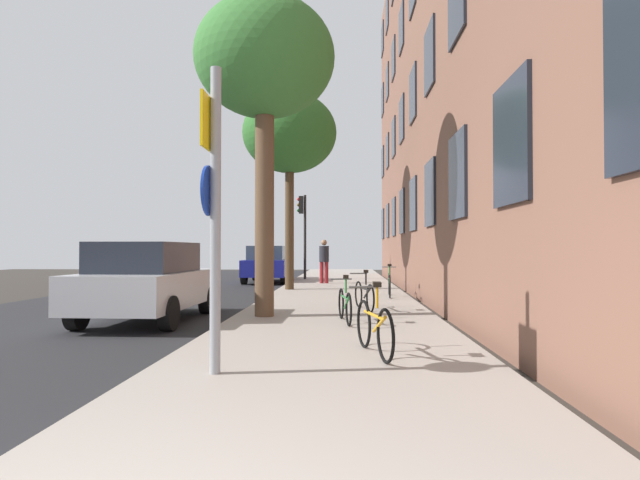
# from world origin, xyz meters

# --- Properties ---
(ground_plane) EXTENTS (41.80, 41.80, 0.00)m
(ground_plane) POSITION_xyz_m (-2.40, 15.00, 0.00)
(ground_plane) COLOR #332D28
(road_asphalt) EXTENTS (7.00, 38.00, 0.01)m
(road_asphalt) POSITION_xyz_m (-4.50, 15.00, 0.01)
(road_asphalt) COLOR #232326
(road_asphalt) RESTS_ON ground
(sidewalk) EXTENTS (4.20, 38.00, 0.12)m
(sidewalk) POSITION_xyz_m (1.10, 15.00, 0.06)
(sidewalk) COLOR #9E9389
(sidewalk) RESTS_ON ground
(building_facade) EXTENTS (0.56, 27.00, 14.63)m
(building_facade) POSITION_xyz_m (3.69, 14.50, 7.33)
(building_facade) COLOR brown
(building_facade) RESTS_ON ground
(sign_post) EXTENTS (0.15, 0.60, 3.40)m
(sign_post) POSITION_xyz_m (-0.17, 4.08, 2.03)
(sign_post) COLOR gray
(sign_post) RESTS_ON sidewalk
(traffic_light) EXTENTS (0.43, 0.24, 3.86)m
(traffic_light) POSITION_xyz_m (-0.60, 22.16, 2.76)
(traffic_light) COLOR black
(traffic_light) RESTS_ON sidewalk
(tree_near) EXTENTS (2.90, 2.90, 6.57)m
(tree_near) POSITION_xyz_m (-0.35, 8.98, 5.35)
(tree_near) COLOR brown
(tree_near) RESTS_ON sidewalk
(tree_far) EXTENTS (3.23, 3.23, 6.73)m
(tree_far) POSITION_xyz_m (-0.58, 16.06, 5.44)
(tree_far) COLOR #4C3823
(tree_far) RESTS_ON sidewalk
(bicycle_0) EXTENTS (0.52, 1.65, 0.95)m
(bicycle_0) POSITION_xyz_m (1.67, 5.15, 0.49)
(bicycle_0) COLOR black
(bicycle_0) RESTS_ON sidewalk
(bicycle_1) EXTENTS (0.42, 1.60, 0.89)m
(bicycle_1) POSITION_xyz_m (1.30, 8.14, 0.47)
(bicycle_1) COLOR black
(bicycle_1) RESTS_ON sidewalk
(bicycle_2) EXTENTS (0.52, 1.64, 0.91)m
(bicycle_2) POSITION_xyz_m (1.74, 10.15, 0.47)
(bicycle_2) COLOR black
(bicycle_2) RESTS_ON sidewalk
(bicycle_3) EXTENTS (0.42, 1.74, 0.95)m
(bicycle_3) POSITION_xyz_m (2.60, 13.49, 0.49)
(bicycle_3) COLOR black
(bicycle_3) RESTS_ON sidewalk
(pedestrian_0) EXTENTS (0.55, 0.55, 1.75)m
(pedestrian_0) POSITION_xyz_m (0.48, 19.26, 1.12)
(pedestrian_0) COLOR maroon
(pedestrian_0) RESTS_ON sidewalk
(car_0) EXTENTS (1.94, 4.06, 1.62)m
(car_0) POSITION_xyz_m (-2.74, 8.88, 0.84)
(car_0) COLOR #B7B7BC
(car_0) RESTS_ON road_asphalt
(car_1) EXTENTS (1.88, 4.32, 1.62)m
(car_1) POSITION_xyz_m (-2.08, 21.32, 0.84)
(car_1) COLOR navy
(car_1) RESTS_ON road_asphalt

